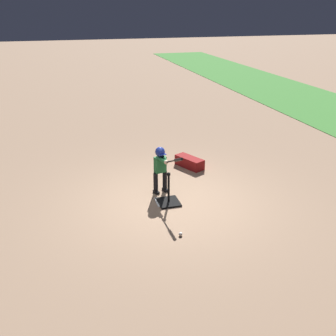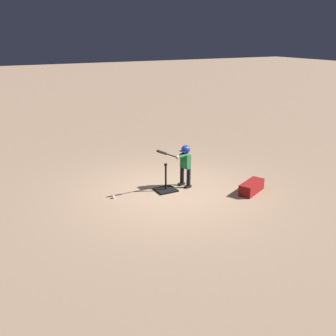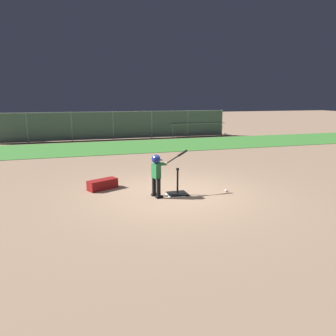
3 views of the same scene
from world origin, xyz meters
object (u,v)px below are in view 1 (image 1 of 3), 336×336
Objects in this scene: batter_child at (161,164)px; baseball at (181,234)px; equipment_bag at (189,162)px; batting_tee at (169,200)px.

batter_child reaches higher than baseball.
equipment_bag is (-1.30, 1.14, -0.57)m from batter_child.
equipment_bag is (-3.21, 1.27, 0.10)m from baseball.
equipment_bag reaches higher than baseball.
baseball is at bearing -6.43° from batting_tee.
equipment_bag is at bearing 158.39° from baseball.
batter_child is 2.03m from baseball.
batter_child is at bearing 176.12° from baseball.
batting_tee is 0.86× the size of equipment_bag.
batter_child reaches higher than equipment_bag.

